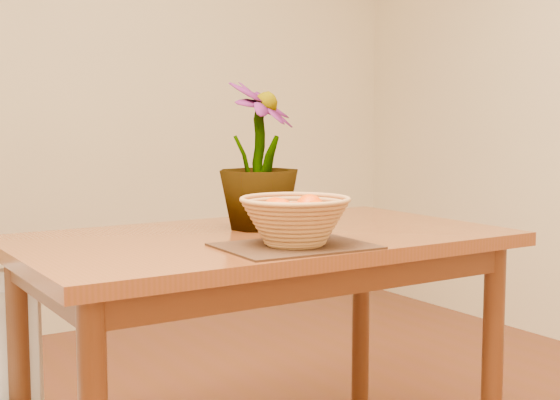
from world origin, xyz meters
TOP-DOWN VIEW (x-y plane):
  - wall_back at (0.00, 2.25)m, footprint 4.00×0.02m
  - table at (0.00, 0.30)m, footprint 1.40×0.80m
  - placemat at (-0.05, 0.06)m, footprint 0.40×0.30m
  - wicker_basket at (-0.05, 0.06)m, footprint 0.29×0.29m
  - orange_pile at (-0.05, 0.06)m, footprint 0.20×0.19m
  - potted_plant at (0.05, 0.40)m, footprint 0.35×0.35m

SIDE VIEW (x-z plane):
  - table at x=0.00m, z-range 0.29..1.04m
  - placemat at x=-0.05m, z-range 0.75..0.76m
  - wicker_basket at x=-0.05m, z-range 0.75..0.87m
  - orange_pile at x=-0.05m, z-range 0.80..0.88m
  - potted_plant at x=0.05m, z-range 0.75..1.19m
  - wall_back at x=0.00m, z-range 0.00..2.70m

